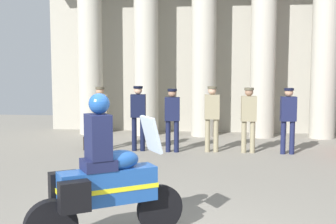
% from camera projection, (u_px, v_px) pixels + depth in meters
% --- Properties ---
extents(colonnade_backdrop, '(10.65, 1.62, 6.49)m').
position_uv_depth(colonnade_backdrop, '(204.00, 32.00, 14.32)').
color(colonnade_backdrop, '#A49F91').
rests_on(colonnade_backdrop, ground_plane).
extents(officer_in_row_0, '(0.39, 0.24, 1.68)m').
position_uv_depth(officer_in_row_0, '(100.00, 113.00, 11.63)').
color(officer_in_row_0, '#7A7056').
rests_on(officer_in_row_0, ground_plane).
extents(officer_in_row_1, '(0.39, 0.24, 1.70)m').
position_uv_depth(officer_in_row_1, '(138.00, 113.00, 11.55)').
color(officer_in_row_1, black).
rests_on(officer_in_row_1, ground_plane).
extents(officer_in_row_2, '(0.39, 0.24, 1.64)m').
position_uv_depth(officer_in_row_2, '(172.00, 115.00, 11.39)').
color(officer_in_row_2, '#141938').
rests_on(officer_in_row_2, ground_plane).
extents(officer_in_row_3, '(0.39, 0.24, 1.71)m').
position_uv_depth(officer_in_row_3, '(212.00, 113.00, 11.40)').
color(officer_in_row_3, gray).
rests_on(officer_in_row_3, ground_plane).
extents(officer_in_row_4, '(0.39, 0.24, 1.68)m').
position_uv_depth(officer_in_row_4, '(249.00, 115.00, 11.28)').
color(officer_in_row_4, gray).
rests_on(officer_in_row_4, ground_plane).
extents(officer_in_row_5, '(0.39, 0.24, 1.67)m').
position_uv_depth(officer_in_row_5, '(288.00, 115.00, 11.12)').
color(officer_in_row_5, '#191E42').
rests_on(officer_in_row_5, ground_plane).
extents(motorcycle_with_rider, '(1.81, 1.28, 1.90)m').
position_uv_depth(motorcycle_with_rider, '(103.00, 181.00, 5.55)').
color(motorcycle_with_rider, black).
rests_on(motorcycle_with_rider, ground_plane).
extents(briefcase_on_ground, '(0.10, 0.32, 0.36)m').
position_uv_depth(briefcase_on_ground, '(87.00, 143.00, 11.85)').
color(briefcase_on_ground, black).
rests_on(briefcase_on_ground, ground_plane).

